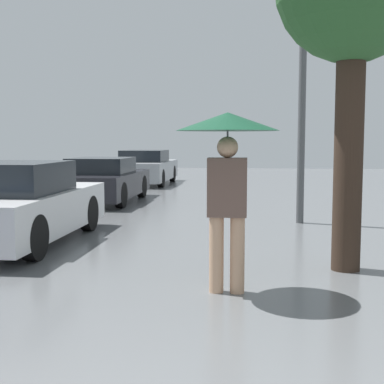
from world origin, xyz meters
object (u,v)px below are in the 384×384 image
(pedestrian, at_px, (228,150))
(parked_car_farthest, at_px, (146,168))
(street_lamp, at_px, (302,81))
(parked_car_second, at_px, (19,205))
(parked_car_third, at_px, (104,181))

(pedestrian, xyz_separation_m, parked_car_farthest, (-3.66, 13.78, -0.92))
(street_lamp, bearing_deg, parked_car_second, -150.40)
(pedestrian, bearing_deg, parked_car_third, 114.31)
(street_lamp, bearing_deg, parked_car_farthest, 118.90)
(parked_car_third, xyz_separation_m, parked_car_farthest, (-0.04, 5.76, 0.04))
(parked_car_third, bearing_deg, street_lamp, -32.22)
(pedestrian, bearing_deg, parked_car_second, 144.81)
(parked_car_second, xyz_separation_m, street_lamp, (4.58, 2.60, 2.16))
(pedestrian, height_order, street_lamp, street_lamp)
(pedestrian, relative_size, parked_car_third, 0.49)
(street_lamp, bearing_deg, pedestrian, -103.50)
(parked_car_farthest, xyz_separation_m, street_lamp, (4.86, -8.80, 2.17))
(pedestrian, distance_m, parked_car_farthest, 14.29)
(parked_car_farthest, bearing_deg, parked_car_second, -88.59)
(parked_car_second, distance_m, street_lamp, 5.69)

